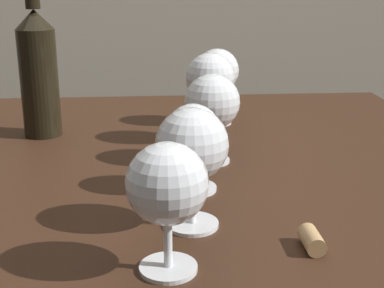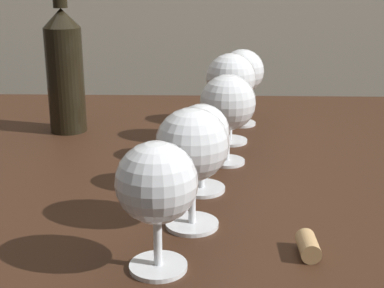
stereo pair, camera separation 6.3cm
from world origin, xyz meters
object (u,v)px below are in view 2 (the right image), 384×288
Objects in this scene: wine_glass_white at (228,103)px; wine_glass_chardonnay at (231,80)px; wine_glass_pinot at (242,72)px; cork at (308,246)px; wine_bottle at (65,67)px; wine_glass_port at (202,135)px; wine_glass_amber at (192,148)px; wine_glass_merlot at (157,186)px.

wine_glass_chardonnay is at bearing 85.62° from wine_glass_white.
wine_glass_pinot is 0.54m from cork.
wine_glass_port is at bearing -48.27° from wine_bottle.
wine_glass_white is at bearing 104.90° from cork.
wine_glass_amber is 0.12m from wine_glass_port.
wine_glass_amber is 0.48m from wine_bottle.
cork is (0.12, -0.18, -0.07)m from wine_glass_port.
wine_glass_port is at bearing 123.15° from cork.
wine_glass_amber is 1.19× the size of wine_glass_port.
wine_glass_merlot is 0.34m from wine_glass_white.
cork is (0.08, -0.30, -0.09)m from wine_glass_white.
wine_glass_merlot is 0.43× the size of wine_bottle.
wine_bottle is (-0.33, -0.05, 0.02)m from wine_glass_pinot.
wine_glass_amber is at bearing -58.31° from wine_bottle.
wine_glass_pinot is at bearing 78.22° from wine_glass_merlot.
wine_glass_white is (0.04, 0.12, 0.02)m from wine_glass_port.
wine_glass_amber is (0.03, 0.10, 0.01)m from wine_glass_merlot.
wine_glass_port is 0.35m from wine_glass_pinot.
wine_bottle reaches higher than wine_glass_pinot.
wine_glass_chardonnay is at bearing 80.41° from wine_glass_amber.
wine_glass_pinot is (0.03, 0.12, -0.01)m from wine_glass_chardonnay.
wine_glass_pinot is (0.07, 0.35, 0.02)m from wine_glass_port.
wine_glass_chardonnay is at bearing -11.75° from wine_bottle.
wine_glass_chardonnay reaches higher than wine_glass_amber.
wine_glass_chardonnay is (0.09, 0.44, 0.02)m from wine_glass_merlot.
wine_glass_white is at bearing -98.78° from wine_glass_pinot.
wine_glass_chardonnay is 0.12m from wine_glass_pinot.
wine_glass_pinot reaches higher than wine_glass_merlot.
wine_glass_port reaches higher than cork.
wine_glass_pinot reaches higher than wine_glass_port.
wine_glass_white is 0.44× the size of wine_bottle.
wine_glass_amber is at bearing -100.43° from wine_glass_pinot.
wine_glass_port is 0.77× the size of wine_glass_chardonnay.
cork is (0.07, -0.41, -0.10)m from wine_glass_chardonnay.
wine_bottle is at bearing 149.61° from wine_glass_white.
cork is (0.38, -0.47, -0.11)m from wine_bottle.
wine_glass_merlot is 1.11× the size of wine_glass_port.
cork is (0.04, -0.53, -0.09)m from wine_glass_pinot.
wine_glass_amber reaches higher than cork.
wine_glass_amber reaches higher than wine_glass_white.
wine_glass_amber reaches higher than wine_glass_merlot.
wine_glass_amber is at bearing 152.25° from cork.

